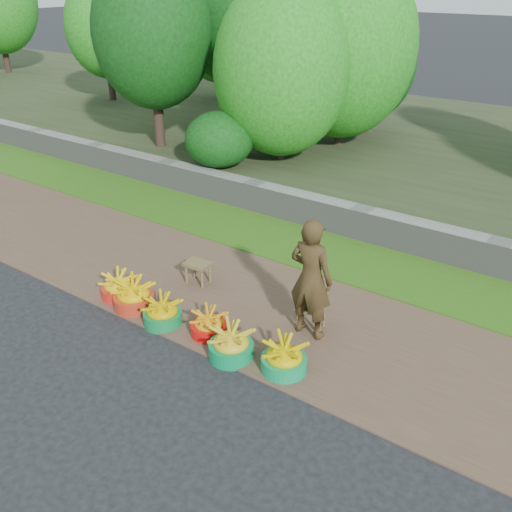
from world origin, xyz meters
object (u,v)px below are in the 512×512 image
Objects in this scene: stool_right at (311,311)px; basin_a at (119,287)px; basin_c at (162,313)px; stool_left at (198,267)px; vendor_woman at (311,279)px; basin_f at (284,359)px; basin_e at (231,345)px; basin_d at (209,325)px; basin_b at (134,296)px.

basin_a is at bearing -161.24° from stool_right.
basin_c is 1.30× the size of stool_left.
vendor_woman is (1.65, 0.90, 0.63)m from basin_c.
stool_right is at bearing 101.59° from basin_f.
basin_f is at bearing 12.39° from basin_e.
vendor_woman is (2.61, 0.77, 0.63)m from basin_a.
basin_c is 1.91m from stool_right.
basin_d is at bearing -43.52° from stool_left.
basin_e is 1.23m from vendor_woman.
basin_e reaches higher than stool_left.
basin_b is 1.06m from stool_left.
basin_b is 2.39m from basin_f.
vendor_woman reaches higher than basin_c.
basin_e is (1.74, -0.10, -0.00)m from basin_b.
stool_right is (1.94, -0.07, 0.00)m from stool_left.
stool_right is at bearing -2.10° from stool_left.
basin_c is at bearing -5.37° from basin_b.
basin_e reaches higher than basin_c.
basin_e is at bearing -4.78° from basin_a.
basin_d is 0.29× the size of vendor_woman.
basin_b is 1.20× the size of basin_d.
vendor_woman reaches higher than basin_a.
stool_right is 0.53m from vendor_woman.
vendor_woman is at bearing 36.73° from basin_d.
basin_c is at bearing 177.57° from basin_e.
stool_right is (1.62, 1.00, 0.11)m from basin_c.
basin_a is 2.72m from stool_right.
stool_right is at bearing 31.77° from basin_c.
vendor_woman is (-0.16, 0.80, 0.62)m from basin_f.
basin_b is at bearing -104.31° from stool_left.
vendor_woman reaches higher than basin_f.
basin_a is 2.79m from vendor_woman.
basin_b reaches higher than basin_f.
basin_a reaches higher than stool_left.
vendor_woman reaches higher than stool_right.
basin_c is at bearing -148.23° from stool_right.
basin_f reaches higher than stool_right.
basin_f is 1.36× the size of stool_left.
basin_a is at bearing 179.30° from basin_f.
stool_left is (0.26, 1.02, 0.09)m from basin_b.
basin_d is (1.23, 0.09, -0.03)m from basin_b.
basin_d is 1.08× the size of stool_right.
stool_left is (-1.48, 1.12, 0.10)m from basin_e.
vendor_woman is (0.49, 0.94, 0.62)m from basin_e.
basin_e is at bearing -3.42° from basin_b.
basin_e reaches higher than stool_right.
basin_d is at bearing 4.38° from basin_b.
vendor_woman is (1.97, -0.18, 0.52)m from stool_left.
basin_d is 1.16m from basin_f.
basin_d is 0.87× the size of basin_f.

